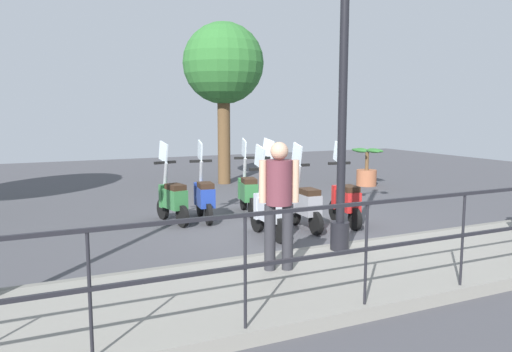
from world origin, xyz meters
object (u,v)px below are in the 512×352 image
object	(u,v)px
tree_distant	(223,65)
scooter_far_3	(172,198)
scooter_near_2	(269,209)
scooter_far_0	(279,190)
potted_palm	(367,170)
scooter_far_2	(204,196)
scooter_far_1	(248,191)
scooter_near_1	(305,203)
pedestrian_distant	(279,196)
lamp_post_near	(343,105)
scooter_near_0	(345,200)

from	to	relation	value
tree_distant	scooter_far_3	xyz separation A→B (m)	(-4.38, 2.77, -2.90)
scooter_near_2	scooter_far_0	size ratio (longest dim) A/B	1.00
tree_distant	potted_palm	bearing A→B (deg)	-121.12
scooter_near_2	scooter_far_2	world-z (taller)	same
scooter_far_0	scooter_far_3	distance (m)	2.28
scooter_near_2	scooter_far_1	size ratio (longest dim) A/B	1.00
potted_palm	scooter_near_1	world-z (taller)	scooter_near_1
scooter_far_2	scooter_near_1	bearing A→B (deg)	-129.33
scooter_near_2	tree_distant	bearing A→B (deg)	-15.45
potted_palm	scooter_near_1	xyz separation A→B (m)	(-3.80, 4.26, 0.04)
pedestrian_distant	scooter_far_1	bearing A→B (deg)	-178.55
lamp_post_near	scooter_far_1	bearing A→B (deg)	-1.91
pedestrian_distant	scooter_near_1	bearing A→B (deg)	162.75
lamp_post_near	scooter_near_2	xyz separation A→B (m)	(1.56, 0.35, -1.71)
scooter_far_3	tree_distant	bearing A→B (deg)	-42.82
pedestrian_distant	scooter_far_2	distance (m)	3.72
scooter_near_0	scooter_far_0	size ratio (longest dim) A/B	1.00
lamp_post_near	scooter_far_0	size ratio (longest dim) A/B	2.98
pedestrian_distant	scooter_far_3	world-z (taller)	pedestrian_distant
scooter_near_1	scooter_far_1	distance (m)	1.74
potted_palm	scooter_near_2	distance (m)	6.47
lamp_post_near	scooter_near_2	world-z (taller)	lamp_post_near
scooter_near_1	pedestrian_distant	bearing A→B (deg)	145.36
pedestrian_distant	scooter_near_2	size ratio (longest dim) A/B	1.03
tree_distant	scooter_far_0	distance (m)	5.25
potted_palm	scooter_near_0	distance (m)	5.11
scooter_far_0	scooter_far_2	distance (m)	1.66
scooter_near_2	scooter_far_3	bearing A→B (deg)	33.40
scooter_near_1	scooter_near_2	bearing A→B (deg)	106.83
scooter_near_1	scooter_far_2	distance (m)	2.01
potted_palm	scooter_far_3	world-z (taller)	scooter_far_3
tree_distant	scooter_near_0	distance (m)	6.58
potted_palm	tree_distant	bearing A→B (deg)	58.88
pedestrian_distant	scooter_near_1	xyz separation A→B (m)	(2.19, -1.68, -0.60)
scooter_far_3	scooter_near_0	bearing A→B (deg)	-128.72
tree_distant	scooter_near_2	bearing A→B (deg)	165.27
lamp_post_near	tree_distant	size ratio (longest dim) A/B	1.00
scooter_far_0	scooter_far_1	size ratio (longest dim) A/B	1.00
lamp_post_near	tree_distant	world-z (taller)	lamp_post_near
lamp_post_near	scooter_far_0	bearing A→B (deg)	-12.94
lamp_post_near	scooter_near_1	bearing A→B (deg)	-15.06
scooter_near_0	scooter_near_2	distance (m)	1.69
lamp_post_near	scooter_far_1	world-z (taller)	lamp_post_near
potted_palm	scooter_near_1	bearing A→B (deg)	131.68
scooter_near_2	scooter_far_2	distance (m)	1.76
scooter_near_0	scooter_far_2	world-z (taller)	same
potted_palm	scooter_far_0	world-z (taller)	scooter_far_0
scooter_far_0	scooter_far_1	bearing A→B (deg)	61.30
scooter_far_1	scooter_far_2	distance (m)	1.05
tree_distant	scooter_far_2	size ratio (longest dim) A/B	2.98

